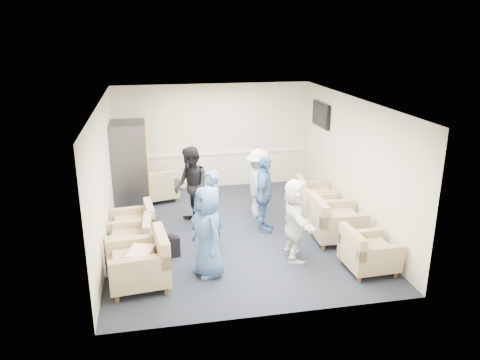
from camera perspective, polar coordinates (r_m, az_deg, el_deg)
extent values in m
plane|color=black|center=(9.75, -0.68, -6.34)|extent=(6.00, 6.00, 0.00)
plane|color=silver|center=(8.97, -0.74, 9.56)|extent=(6.00, 6.00, 0.00)
cube|color=beige|center=(12.14, -3.26, 5.31)|extent=(5.00, 0.02, 2.70)
cube|color=beige|center=(6.52, 4.04, -6.25)|extent=(5.00, 0.02, 2.70)
cube|color=beige|center=(9.18, -16.25, 0.36)|extent=(0.02, 6.00, 2.70)
cube|color=beige|center=(10.00, 13.53, 2.03)|extent=(0.02, 6.00, 2.70)
cube|color=silver|center=(12.23, -3.21, 3.23)|extent=(4.98, 0.04, 0.06)
cube|color=black|center=(11.45, 9.84, 7.87)|extent=(0.07, 1.00, 0.58)
cube|color=black|center=(11.43, 9.67, 7.87)|extent=(0.01, 0.92, 0.50)
cube|color=#46474D|center=(11.49, 9.99, 7.13)|extent=(0.04, 0.10, 0.25)
cube|color=#998862|center=(7.91, -12.27, -10.63)|extent=(1.04, 1.04, 0.31)
cube|color=#A18259|center=(7.81, -12.37, -9.27)|extent=(0.72, 0.68, 0.11)
cube|color=#998862|center=(7.77, -9.54, -7.86)|extent=(0.26, 0.96, 0.44)
cube|color=#998862|center=(8.87, -13.24, -7.75)|extent=(0.82, 0.82, 0.26)
cube|color=#A18259|center=(8.79, -13.32, -6.71)|extent=(0.56, 0.53, 0.09)
cube|color=#998862|center=(8.71, -11.23, -5.80)|extent=(0.16, 0.79, 0.37)
cube|color=#998862|center=(9.49, -12.90, -5.92)|extent=(0.89, 0.89, 0.26)
cube|color=#A18259|center=(9.42, -12.98, -4.92)|extent=(0.61, 0.58, 0.09)
cube|color=#998862|center=(9.39, -11.00, -3.93)|extent=(0.22, 0.81, 0.38)
cube|color=#998862|center=(8.50, 15.47, -9.02)|extent=(0.85, 0.85, 0.27)
cube|color=#A18259|center=(8.42, 15.57, -7.90)|extent=(0.59, 0.55, 0.10)
cube|color=#998862|center=(8.21, 13.52, -7.30)|extent=(0.16, 0.83, 0.39)
cube|color=#998862|center=(9.47, 11.72, -5.58)|extent=(0.99, 0.99, 0.31)
cube|color=#A18259|center=(9.39, 11.80, -4.40)|extent=(0.69, 0.64, 0.11)
cube|color=#998862|center=(9.21, 9.55, -3.61)|extent=(0.20, 0.95, 0.45)
cube|color=#998862|center=(10.15, 10.09, -4.13)|extent=(0.82, 0.82, 0.26)
cube|color=#A18259|center=(10.08, 10.14, -3.20)|extent=(0.57, 0.53, 0.09)
cube|color=#998862|center=(9.94, 8.38, -2.57)|extent=(0.16, 0.80, 0.37)
cube|color=#998862|center=(10.90, 9.16, -2.45)|extent=(0.93, 0.93, 0.27)
cube|color=#A18259|center=(10.84, 9.21, -1.54)|extent=(0.64, 0.60, 0.10)
cube|color=#998862|center=(10.73, 7.46, -0.85)|extent=(0.25, 0.83, 0.38)
cube|color=#998862|center=(11.59, -9.97, -1.18)|extent=(1.05, 1.05, 0.28)
cube|color=#A18259|center=(11.53, -10.03, -0.29)|extent=(0.69, 0.71, 0.10)
cube|color=#998862|center=(11.16, -9.53, -0.07)|extent=(0.85, 0.36, 0.40)
cube|color=#46474D|center=(11.14, -13.25, 1.82)|extent=(0.79, 0.95, 2.00)
cube|color=orange|center=(11.10, -11.20, 2.44)|extent=(0.02, 0.81, 1.60)
cube|color=black|center=(11.35, -10.94, -1.64)|extent=(0.02, 0.47, 0.13)
cube|color=black|center=(8.79, -8.28, -8.04)|extent=(0.30, 0.24, 0.38)
sphere|color=black|center=(8.71, -8.34, -7.02)|extent=(0.19, 0.19, 0.19)
cube|color=white|center=(7.78, -12.03, -8.80)|extent=(0.48, 0.56, 0.14)
imported|color=#3E5D95|center=(7.86, -3.98, -6.31)|extent=(0.73, 0.90, 1.59)
imported|color=#3E5D95|center=(8.74, -3.55, -3.76)|extent=(0.56, 0.67, 1.56)
imported|color=black|center=(9.80, -5.96, -0.91)|extent=(0.82, 0.96, 1.72)
imported|color=white|center=(10.28, 2.25, -0.42)|extent=(0.57, 1.00, 1.54)
imported|color=#3E5D95|center=(9.54, 2.95, -1.72)|extent=(0.72, 1.02, 1.60)
imported|color=white|center=(8.44, 6.75, -4.82)|extent=(0.55, 1.45, 1.53)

